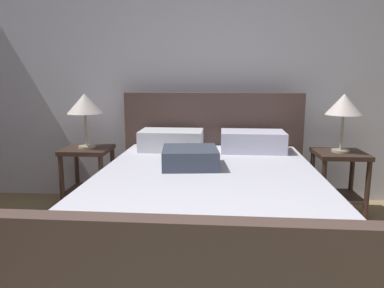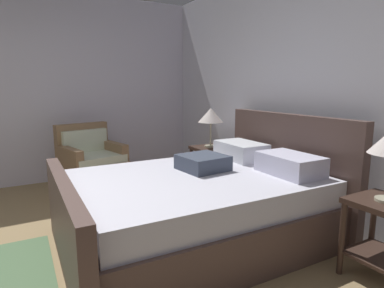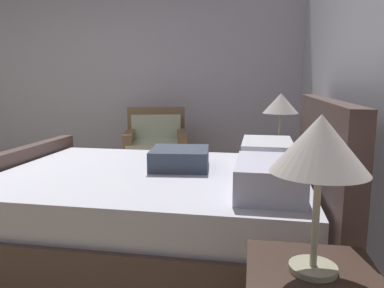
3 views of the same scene
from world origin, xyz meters
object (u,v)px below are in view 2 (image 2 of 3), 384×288
Objects in this scene: table_lamp_left at (211,116)px; armchair at (92,166)px; bed at (201,204)px; nightstand_right at (384,227)px; nightstand_left at (210,161)px.

table_lamp_left is 0.58× the size of armchair.
bed reaches higher than armchair.
table_lamp_left reaches higher than armchair.
bed is 1.62m from table_lamp_left.
armchair is at bearing -156.47° from nightstand_right.
nightstand_right is 1.15× the size of table_lamp_left.
table_lamp_left is (-0.00, 0.00, 0.61)m from nightstand_left.
nightstand_right is (1.19, 0.82, 0.06)m from bed.
bed is 1.44m from nightstand_right.
armchair is at bearing -118.18° from nightstand_left.
bed is at bearing -36.09° from nightstand_left.
nightstand_right is at bearing -1.16° from table_lamp_left.
armchair is at bearing -118.18° from table_lamp_left.
armchair is (-3.14, -1.36, -0.06)m from nightstand_right.
nightstand_left is 1.15× the size of table_lamp_left.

